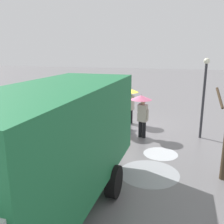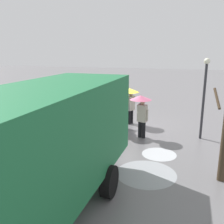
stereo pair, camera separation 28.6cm
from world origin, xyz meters
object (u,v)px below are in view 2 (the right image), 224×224
Objects in this scene: shopping_cart_vendor at (119,119)px; hand_dolly_boxes at (103,117)px; box_truck_background at (37,151)px; pedestrian_pink_side at (130,97)px; street_lamp at (204,90)px; pedestrian_white_side at (114,103)px; pedestrian_far_side at (142,106)px; cargo_van_parked_right at (76,102)px; pedestrian_black_side at (101,101)px.

shopping_cart_vendor is 0.94m from hand_dolly_boxes.
box_truck_background reaches higher than shopping_cart_vendor.
street_lamp is (-3.86, 1.35, 0.79)m from pedestrian_pink_side.
box_truck_background is 3.85× the size of pedestrian_white_side.
box_truck_background reaches higher than hand_dolly_boxes.
cargo_van_parked_right is at bearing -21.68° from pedestrian_far_side.
cargo_van_parked_right is at bearing -26.76° from pedestrian_white_side.
pedestrian_pink_side is (-3.26, -0.35, 0.41)m from cargo_van_parked_right.
pedestrian_far_side is (-1.04, 2.06, -0.01)m from pedestrian_pink_side.
hand_dolly_boxes is 2.75m from pedestrian_far_side.
pedestrian_white_side reaches higher than hand_dolly_boxes.
pedestrian_white_side is at bearing 139.05° from hand_dolly_boxes.
pedestrian_far_side is at bearing 155.96° from hand_dolly_boxes.
shopping_cart_vendor is at bearing -33.81° from pedestrian_far_side.
street_lamp reaches higher than pedestrian_white_side.
cargo_van_parked_right reaches higher than hand_dolly_boxes.
pedestrian_black_side is at bearing -81.21° from box_truck_background.
street_lamp is at bearing 172.00° from cargo_van_parked_right.
box_truck_background reaches higher than pedestrian_white_side.
hand_dolly_boxes is at bearing -40.95° from pedestrian_white_side.
cargo_van_parked_right reaches higher than pedestrian_far_side.
hand_dolly_boxes is at bearing 38.09° from pedestrian_pink_side.
pedestrian_pink_side is at bearing -173.82° from cargo_van_parked_right.
pedestrian_white_side is at bearing 77.00° from pedestrian_pink_side.
box_truck_background is 7.27m from pedestrian_white_side.
shopping_cart_vendor is (0.25, -7.92, -1.37)m from box_truck_background.
pedestrian_pink_side is 0.56× the size of street_lamp.
hand_dolly_boxes is 0.34× the size of street_lamp.
box_truck_background is 6.30× the size of hand_dolly_boxes.
box_truck_background reaches higher than pedestrian_far_side.
pedestrian_pink_side is at bearing -135.54° from pedestrian_black_side.
pedestrian_white_side is (0.04, 0.67, 1.02)m from shopping_cart_vendor.
box_truck_background is at bearing 98.79° from pedestrian_black_side.
cargo_van_parked_right is at bearing -14.85° from shopping_cart_vendor.
hand_dolly_boxes is (-1.96, 0.67, -0.62)m from cargo_van_parked_right.
pedestrian_black_side is (0.01, 0.27, 1.01)m from hand_dolly_boxes.
cargo_van_parked_right reaches higher than shopping_cart_vendor.
pedestrian_black_side is 1.03m from pedestrian_white_side.
pedestrian_white_side is (0.30, -7.25, -0.35)m from box_truck_background.
box_truck_background is 3.85× the size of pedestrian_black_side.
pedestrian_far_side is (-4.30, 1.71, 0.39)m from cargo_van_parked_right.
pedestrian_pink_side is 1.00× the size of pedestrian_white_side.
box_truck_background is (-3.14, 8.69, 0.76)m from cargo_van_parked_right.
hand_dolly_boxes is at bearing -81.60° from box_truck_background.
pedestrian_pink_side is at bearing -141.91° from hand_dolly_boxes.
pedestrian_black_side is (-1.95, 0.94, 0.39)m from cargo_van_parked_right.
pedestrian_pink_side and pedestrian_black_side have the same top height.
box_truck_background is 2.14× the size of street_lamp.
shopping_cart_vendor is at bearing -88.17° from box_truck_background.
pedestrian_black_side is 1.00× the size of pedestrian_far_side.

